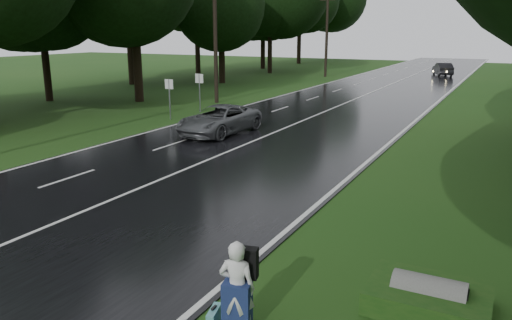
% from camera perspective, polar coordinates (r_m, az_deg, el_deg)
% --- Properties ---
extents(ground, '(160.00, 160.00, 0.00)m').
position_cam_1_polar(ground, '(15.48, -18.58, -5.51)').
color(ground, '#1F4213').
rests_on(ground, ground).
extents(road, '(12.00, 140.00, 0.04)m').
position_cam_1_polar(road, '(32.23, 7.64, 5.38)').
color(road, black).
rests_on(road, ground).
extents(lane_center, '(0.12, 140.00, 0.01)m').
position_cam_1_polar(lane_center, '(32.22, 7.64, 5.42)').
color(lane_center, silver).
rests_on(lane_center, road).
extents(grey_car, '(2.66, 5.23, 1.42)m').
position_cam_1_polar(grey_car, '(25.27, -4.23, 4.61)').
color(grey_car, '#515356').
rests_on(grey_car, road).
extents(far_car, '(2.93, 4.66, 1.45)m').
position_cam_1_polar(far_car, '(62.14, 20.52, 9.69)').
color(far_car, black).
rests_on(far_car, road).
extents(hitchhiker, '(0.70, 0.66, 1.72)m').
position_cam_1_polar(hitchhiker, '(8.83, -2.11, -14.72)').
color(hitchhiker, silver).
rests_on(hitchhiker, ground).
extents(suitcase, '(0.26, 0.52, 0.35)m').
position_cam_1_polar(suitcase, '(9.31, -4.81, -17.53)').
color(suitcase, teal).
rests_on(suitcase, ground).
extents(culvert, '(1.34, 0.67, 0.67)m').
position_cam_1_polar(culvert, '(10.40, 18.93, -15.78)').
color(culvert, slate).
rests_on(culvert, ground).
extents(utility_pole_mid, '(1.80, 0.28, 9.91)m').
position_cam_1_polar(utility_pole_mid, '(36.71, -4.51, 6.55)').
color(utility_pole_mid, black).
rests_on(utility_pole_mid, ground).
extents(utility_pole_far, '(1.80, 0.28, 9.21)m').
position_cam_1_polar(utility_pole_far, '(57.71, 7.90, 9.39)').
color(utility_pole_far, black).
rests_on(utility_pole_far, ground).
extents(road_sign_a, '(0.57, 0.10, 2.36)m').
position_cam_1_polar(road_sign_a, '(30.04, -9.72, 4.59)').
color(road_sign_a, white).
rests_on(road_sign_a, ground).
extents(road_sign_b, '(0.58, 0.10, 2.44)m').
position_cam_1_polar(road_sign_b, '(32.59, -6.38, 5.48)').
color(road_sign_b, white).
rests_on(road_sign_b, ground).
extents(tree_left_d, '(10.02, 10.02, 15.65)m').
position_cam_1_polar(tree_left_d, '(38.21, -13.14, 6.53)').
color(tree_left_d, black).
rests_on(tree_left_d, ground).
extents(tree_left_e, '(7.95, 7.95, 12.42)m').
position_cam_1_polar(tree_left_e, '(50.61, -3.88, 8.78)').
color(tree_left_e, black).
rests_on(tree_left_e, ground).
extents(tree_left_f, '(10.40, 10.40, 16.25)m').
position_cam_1_polar(tree_left_f, '(62.08, 1.57, 9.88)').
color(tree_left_f, black).
rests_on(tree_left_f, ground).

